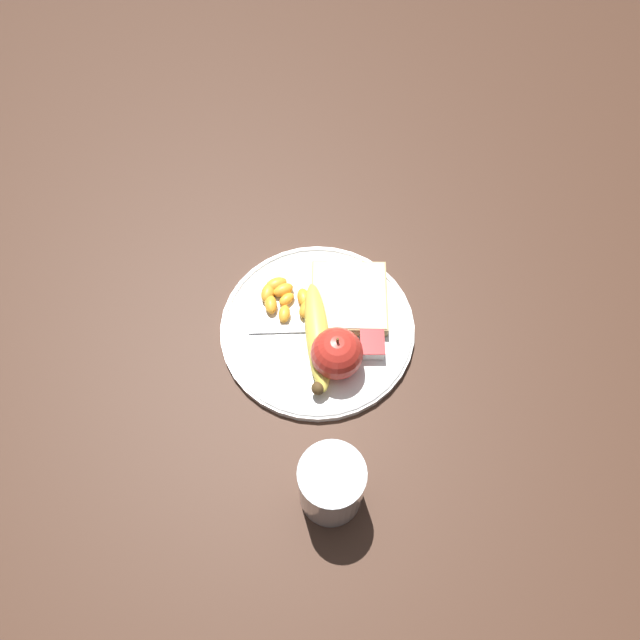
% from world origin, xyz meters
% --- Properties ---
extents(ground_plane, '(3.00, 3.00, 0.00)m').
position_xyz_m(ground_plane, '(0.00, 0.00, 0.00)').
color(ground_plane, '#42281C').
extents(plate, '(0.28, 0.28, 0.01)m').
position_xyz_m(plate, '(0.00, 0.00, 0.01)').
color(plate, white).
rests_on(plate, ground_plane).
extents(juice_glass, '(0.08, 0.08, 0.11)m').
position_xyz_m(juice_glass, '(0.24, 0.02, 0.05)').
color(juice_glass, silver).
rests_on(juice_glass, ground_plane).
extents(apple, '(0.07, 0.07, 0.08)m').
position_xyz_m(apple, '(0.06, 0.03, 0.05)').
color(apple, red).
rests_on(apple, plate).
extents(banana, '(0.18, 0.05, 0.03)m').
position_xyz_m(banana, '(0.03, -0.00, 0.03)').
color(banana, '#E0CC4C').
rests_on(banana, plate).
extents(bread_slice, '(0.12, 0.11, 0.02)m').
position_xyz_m(bread_slice, '(-0.04, 0.05, 0.02)').
color(bread_slice, tan).
rests_on(bread_slice, plate).
extents(fork, '(0.03, 0.17, 0.00)m').
position_xyz_m(fork, '(0.00, 0.00, 0.01)').
color(fork, '#B2B2B7').
rests_on(fork, plate).
extents(jam_packet, '(0.04, 0.03, 0.02)m').
position_xyz_m(jam_packet, '(0.03, 0.08, 0.02)').
color(jam_packet, white).
rests_on(jam_packet, plate).
extents(orange_segment_0, '(0.03, 0.04, 0.02)m').
position_xyz_m(orange_segment_0, '(-0.07, -0.06, 0.02)').
color(orange_segment_0, '#F9A32D').
rests_on(orange_segment_0, plate).
extents(orange_segment_1, '(0.03, 0.02, 0.02)m').
position_xyz_m(orange_segment_1, '(-0.04, -0.02, 0.02)').
color(orange_segment_1, '#F9A32D').
rests_on(orange_segment_1, plate).
extents(orange_segment_2, '(0.03, 0.03, 0.01)m').
position_xyz_m(orange_segment_2, '(-0.04, -0.05, 0.02)').
color(orange_segment_2, '#F9A32D').
rests_on(orange_segment_2, plate).
extents(orange_segment_3, '(0.03, 0.02, 0.02)m').
position_xyz_m(orange_segment_3, '(-0.02, -0.05, 0.02)').
color(orange_segment_3, '#F9A32D').
rests_on(orange_segment_3, plate).
extents(orange_segment_4, '(0.04, 0.03, 0.02)m').
position_xyz_m(orange_segment_4, '(-0.03, -0.02, 0.02)').
color(orange_segment_4, '#F9A32D').
rests_on(orange_segment_4, plate).
extents(orange_segment_5, '(0.03, 0.02, 0.02)m').
position_xyz_m(orange_segment_5, '(-0.03, -0.07, 0.02)').
color(orange_segment_5, '#F9A32D').
rests_on(orange_segment_5, plate).
extents(orange_segment_6, '(0.03, 0.04, 0.02)m').
position_xyz_m(orange_segment_6, '(-0.06, -0.05, 0.02)').
color(orange_segment_6, '#F9A32D').
rests_on(orange_segment_6, plate).
extents(orange_segment_7, '(0.04, 0.03, 0.02)m').
position_xyz_m(orange_segment_7, '(-0.05, -0.07, 0.02)').
color(orange_segment_7, '#F9A32D').
rests_on(orange_segment_7, plate).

